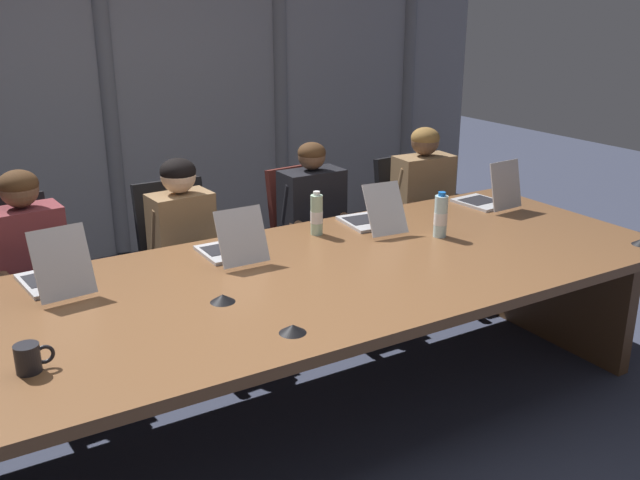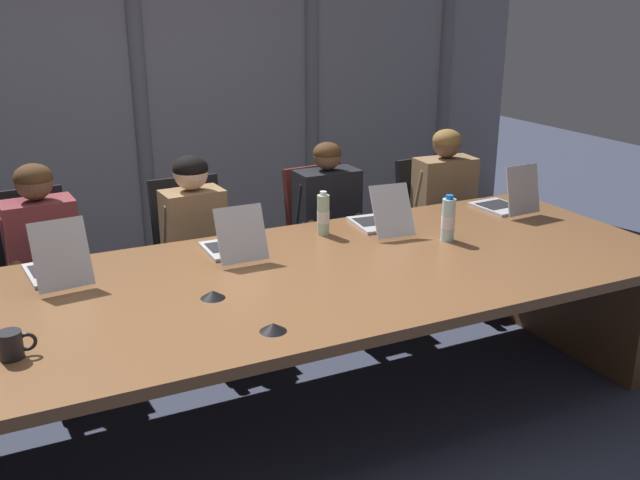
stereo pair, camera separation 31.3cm
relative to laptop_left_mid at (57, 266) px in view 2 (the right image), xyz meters
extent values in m
plane|color=#383D51|center=(0.85, -0.45, -0.80)|extent=(14.60, 14.60, 0.00)
cube|color=brown|center=(0.85, -0.45, -0.09)|extent=(4.25, 1.44, 0.05)
cube|color=black|center=(0.85, -0.45, -0.15)|extent=(3.62, 0.10, 0.06)
cube|color=brown|center=(2.73, -0.45, -0.45)|extent=(0.08, 1.23, 0.68)
cube|color=#9999A0|center=(0.85, 2.38, 0.59)|extent=(7.30, 0.10, 2.77)
cylinder|color=gray|center=(0.93, 2.33, 0.59)|extent=(0.12, 0.12, 2.72)
cylinder|color=gray|center=(2.40, 2.33, 0.59)|extent=(0.12, 0.12, 2.72)
cylinder|color=gray|center=(3.79, 2.33, 0.59)|extent=(0.12, 0.12, 2.72)
cube|color=#BCBCC1|center=(-0.01, 0.07, -0.05)|extent=(0.28, 0.35, 0.02)
cube|color=black|center=(-0.01, 0.09, -0.04)|extent=(0.22, 0.20, 0.00)
cube|color=#BCBCC1|center=(0.02, -0.15, 0.11)|extent=(0.25, 0.14, 0.30)
cube|color=black|center=(0.01, -0.14, 0.11)|extent=(0.23, 0.12, 0.27)
cube|color=#BCBCC1|center=(0.85, 0.02, -0.05)|extent=(0.25, 0.30, 0.02)
cube|color=black|center=(0.85, 0.04, -0.04)|extent=(0.21, 0.16, 0.00)
cube|color=#BCBCC1|center=(0.85, -0.18, 0.09)|extent=(0.25, 0.11, 0.26)
cube|color=black|center=(0.85, -0.17, 0.09)|extent=(0.22, 0.10, 0.24)
cube|color=#BCBCC1|center=(1.75, 0.07, -0.05)|extent=(0.25, 0.33, 0.02)
cube|color=black|center=(1.75, 0.09, -0.04)|extent=(0.21, 0.19, 0.00)
cube|color=#BCBCC1|center=(1.73, -0.16, 0.09)|extent=(0.24, 0.16, 0.27)
cube|color=black|center=(1.73, -0.15, 0.09)|extent=(0.21, 0.14, 0.24)
cube|color=#BCBCC1|center=(2.62, 0.03, -0.05)|extent=(0.27, 0.33, 0.02)
cube|color=black|center=(2.62, 0.05, -0.04)|extent=(0.22, 0.19, 0.00)
cube|color=#BCBCC1|center=(2.63, -0.16, 0.10)|extent=(0.25, 0.09, 0.29)
cube|color=black|center=(2.63, -0.15, 0.10)|extent=(0.22, 0.07, 0.26)
cube|color=black|center=(-0.06, 0.64, -0.39)|extent=(0.50, 0.50, 0.08)
cube|color=black|center=(-0.07, 0.86, -0.09)|extent=(0.44, 0.14, 0.52)
cylinder|color=#262628|center=(-0.06, 0.64, -0.59)|extent=(0.05, 0.05, 0.33)
cylinder|color=black|center=(-0.06, 0.64, -0.78)|extent=(0.60, 0.60, 0.04)
cube|color=black|center=(0.85, 0.64, -0.39)|extent=(0.48, 0.48, 0.08)
cube|color=black|center=(0.85, 0.86, -0.10)|extent=(0.43, 0.12, 0.49)
cylinder|color=#262628|center=(0.85, 0.64, -0.59)|extent=(0.05, 0.05, 0.33)
cylinder|color=black|center=(0.85, 0.64, -0.78)|extent=(0.60, 0.60, 0.04)
cube|color=#511E19|center=(1.76, 0.64, -0.39)|extent=(0.53, 0.53, 0.08)
cube|color=#511E19|center=(1.74, 0.86, -0.11)|extent=(0.44, 0.16, 0.47)
cylinder|color=#262628|center=(1.76, 0.64, -0.59)|extent=(0.05, 0.05, 0.33)
cylinder|color=black|center=(1.76, 0.64, -0.78)|extent=(0.60, 0.60, 0.04)
cube|color=black|center=(2.62, 0.64, -0.39)|extent=(0.52, 0.52, 0.08)
cube|color=black|center=(2.60, 0.86, -0.12)|extent=(0.44, 0.15, 0.45)
cylinder|color=#262628|center=(2.62, 0.64, -0.59)|extent=(0.05, 0.05, 0.33)
cylinder|color=black|center=(2.62, 0.64, -0.78)|extent=(0.60, 0.60, 0.04)
cube|color=brown|center=(-0.02, 0.62, -0.09)|extent=(0.39, 0.25, 0.51)
sphere|color=brown|center=(-0.02, 0.62, 0.27)|extent=(0.20, 0.20, 0.20)
ellipsoid|color=#472D19|center=(-0.02, 0.62, 0.29)|extent=(0.20, 0.20, 0.15)
cylinder|color=brown|center=(0.14, 0.63, -0.03)|extent=(0.08, 0.14, 0.27)
cylinder|color=brown|center=(0.15, 0.42, -0.14)|extent=(0.08, 0.30, 0.06)
cylinder|color=brown|center=(-0.17, 0.61, -0.03)|extent=(0.08, 0.14, 0.27)
cylinder|color=brown|center=(-0.16, 0.40, -0.14)|extent=(0.08, 0.30, 0.06)
cylinder|color=#262833|center=(0.10, 0.43, -0.38)|extent=(0.16, 0.41, 0.13)
cylinder|color=#262833|center=(0.11, 0.25, -0.58)|extent=(0.11, 0.11, 0.43)
cylinder|color=#262833|center=(-0.10, 0.41, -0.38)|extent=(0.16, 0.41, 0.13)
cylinder|color=#262833|center=(-0.09, 0.23, -0.58)|extent=(0.11, 0.11, 0.43)
cube|color=olive|center=(0.83, 0.62, -0.11)|extent=(0.37, 0.24, 0.47)
sphere|color=beige|center=(0.83, 0.62, 0.23)|extent=(0.20, 0.20, 0.20)
ellipsoid|color=black|center=(0.83, 0.62, 0.25)|extent=(0.21, 0.21, 0.15)
cylinder|color=olive|center=(0.98, 0.63, -0.07)|extent=(0.08, 0.14, 0.27)
cylinder|color=beige|center=(0.99, 0.42, -0.19)|extent=(0.08, 0.30, 0.06)
cylinder|color=olive|center=(0.68, 0.61, -0.07)|extent=(0.08, 0.14, 0.27)
cylinder|color=beige|center=(0.70, 0.40, -0.19)|extent=(0.08, 0.30, 0.06)
cylinder|color=#262833|center=(0.94, 0.43, -0.38)|extent=(0.16, 0.41, 0.13)
cylinder|color=#262833|center=(0.96, 0.25, -0.58)|extent=(0.11, 0.11, 0.43)
cylinder|color=#262833|center=(0.74, 0.41, -0.38)|extent=(0.16, 0.41, 0.13)
cylinder|color=#262833|center=(0.76, 0.23, -0.58)|extent=(0.11, 0.11, 0.43)
cube|color=black|center=(1.71, 0.62, -0.10)|extent=(0.40, 0.22, 0.50)
sphere|color=brown|center=(1.71, 0.62, 0.24)|extent=(0.18, 0.18, 0.18)
ellipsoid|color=#472D19|center=(1.71, 0.62, 0.26)|extent=(0.18, 0.18, 0.13)
cylinder|color=black|center=(1.88, 0.62, -0.04)|extent=(0.07, 0.14, 0.27)
cylinder|color=brown|center=(1.89, 0.41, -0.16)|extent=(0.07, 0.30, 0.06)
cylinder|color=black|center=(1.54, 0.62, -0.04)|extent=(0.07, 0.14, 0.27)
cylinder|color=brown|center=(1.54, 0.41, -0.16)|extent=(0.07, 0.30, 0.06)
cylinder|color=#262833|center=(1.81, 0.42, -0.38)|extent=(0.13, 0.40, 0.13)
cylinder|color=#262833|center=(1.82, 0.24, -0.58)|extent=(0.11, 0.11, 0.43)
cylinder|color=#262833|center=(1.61, 0.42, -0.38)|extent=(0.13, 0.40, 0.13)
cylinder|color=#262833|center=(1.62, 0.24, -0.58)|extent=(0.11, 0.11, 0.43)
cube|color=olive|center=(2.62, 0.62, -0.10)|extent=(0.42, 0.25, 0.49)
sphere|color=brown|center=(2.62, 0.62, 0.24)|extent=(0.20, 0.20, 0.20)
ellipsoid|color=olive|center=(2.62, 0.62, 0.27)|extent=(0.20, 0.20, 0.15)
cylinder|color=olive|center=(2.80, 0.61, -0.05)|extent=(0.08, 0.14, 0.27)
cylinder|color=brown|center=(2.78, 0.40, -0.16)|extent=(0.08, 0.30, 0.06)
cylinder|color=olive|center=(2.45, 0.63, -0.05)|extent=(0.08, 0.14, 0.27)
cylinder|color=brown|center=(2.44, 0.42, -0.16)|extent=(0.08, 0.30, 0.06)
cylinder|color=#262833|center=(2.71, 0.41, -0.38)|extent=(0.16, 0.41, 0.13)
cylinder|color=#262833|center=(2.70, 0.23, -0.58)|extent=(0.11, 0.11, 0.43)
cylinder|color=#262833|center=(2.51, 0.43, -0.38)|extent=(0.16, 0.41, 0.13)
cylinder|color=#262833|center=(2.50, 0.25, -0.58)|extent=(0.11, 0.11, 0.43)
cylinder|color=#ADD1B2|center=(1.41, 0.05, 0.05)|extent=(0.07, 0.07, 0.22)
cylinder|color=white|center=(1.41, 0.05, 0.04)|extent=(0.07, 0.07, 0.07)
cylinder|color=white|center=(1.41, 0.05, 0.17)|extent=(0.04, 0.04, 0.02)
cylinder|color=silver|center=(1.97, -0.34, 0.06)|extent=(0.07, 0.07, 0.23)
cylinder|color=white|center=(1.97, -0.34, 0.04)|extent=(0.07, 0.07, 0.07)
cylinder|color=blue|center=(1.97, -0.34, 0.18)|extent=(0.04, 0.04, 0.02)
cylinder|color=black|center=(-0.24, -0.74, -0.01)|extent=(0.09, 0.09, 0.10)
torus|color=black|center=(-0.19, -0.74, -0.01)|extent=(0.07, 0.01, 0.07)
cone|color=black|center=(0.58, -0.54, -0.04)|extent=(0.11, 0.11, 0.03)
cone|color=black|center=(0.70, -0.96, -0.04)|extent=(0.11, 0.11, 0.03)
camera|label=1|loc=(-0.50, -3.15, 1.18)|focal=39.68mm
camera|label=2|loc=(-0.23, -3.30, 1.18)|focal=39.68mm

